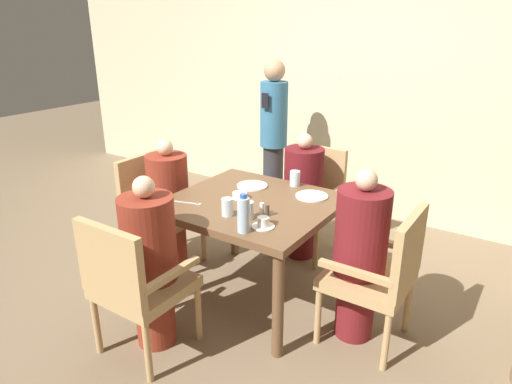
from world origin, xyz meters
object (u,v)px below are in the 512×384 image
object	(u,v)px
glass_tall_near	(227,207)
standing_host	(274,135)
chair_right_side	(380,271)
water_bottle	(243,214)
diner_in_near_chair	(151,262)
bowl_small	(240,195)
plate_main_left	(252,186)
chair_left_side	(157,206)
chair_near_corner	(134,281)
diner_in_left_chair	(169,204)
diner_in_far_chair	(303,195)
teacup_with_saucer	(263,223)
glass_tall_far	(248,210)
glass_tall_mid	(295,178)
plate_main_right	(312,196)
diner_in_right_chair	(360,254)
chair_far_side	(310,195)

from	to	relation	value
glass_tall_near	standing_host	bearing A→B (deg)	112.12
chair_right_side	water_bottle	size ratio (longest dim) A/B	3.84
diner_in_near_chair	bowl_small	size ratio (longest dim) A/B	10.89
chair_right_side	plate_main_left	distance (m)	1.14
chair_left_side	chair_near_corner	size ratio (longest dim) A/B	1.00
bowl_small	glass_tall_near	xyz separation A→B (m)	(0.10, -0.28, 0.03)
diner_in_left_chair	chair_right_side	bearing A→B (deg)	-0.00
diner_in_far_chair	chair_near_corner	world-z (taller)	diner_in_far_chair
teacup_with_saucer	glass_tall_far	size ratio (longest dim) A/B	1.21
chair_right_side	glass_tall_far	xyz separation A→B (m)	(-0.78, -0.26, 0.30)
chair_near_corner	diner_in_near_chair	size ratio (longest dim) A/B	0.82
plate_main_left	water_bottle	world-z (taller)	water_bottle
glass_tall_mid	glass_tall_far	xyz separation A→B (m)	(0.05, -0.69, 0.00)
water_bottle	chair_left_side	bearing A→B (deg)	159.87
plate_main_right	chair_left_side	bearing A→B (deg)	-166.41
diner_in_right_chair	diner_in_near_chair	xyz separation A→B (m)	(-1.01, -0.75, -0.01)
chair_left_side	water_bottle	size ratio (longest dim) A/B	3.84
teacup_with_saucer	bowl_small	world-z (taller)	teacup_with_saucer
chair_near_corner	standing_host	size ratio (longest dim) A/B	0.58
chair_left_side	bowl_small	xyz separation A→B (m)	(0.83, -0.01, 0.27)
chair_far_side	diner_in_near_chair	size ratio (longest dim) A/B	0.82
diner_in_far_chair	glass_tall_far	bearing A→B (deg)	-81.96
chair_left_side	chair_near_corner	bearing A→B (deg)	-51.49
diner_in_left_chair	standing_host	distance (m)	1.40
bowl_small	glass_tall_mid	size ratio (longest dim) A/B	0.89
teacup_with_saucer	bowl_small	bearing A→B (deg)	142.13
chair_far_side	plate_main_right	size ratio (longest dim) A/B	3.96
standing_host	water_bottle	distance (m)	2.00
diner_in_near_chair	diner_in_left_chair	bearing A→B (deg)	127.18
diner_in_left_chair	water_bottle	size ratio (longest dim) A/B	4.56
water_bottle	glass_tall_mid	xyz separation A→B (m)	(-0.13, 0.86, -0.05)
water_bottle	glass_tall_mid	distance (m)	0.87
teacup_with_saucer	glass_tall_mid	world-z (taller)	glass_tall_mid
chair_near_corner	glass_tall_mid	size ratio (longest dim) A/B	7.91
diner_in_left_chair	glass_tall_mid	bearing A→B (deg)	26.10
chair_left_side	glass_tall_far	distance (m)	1.14
diner_in_right_chair	water_bottle	world-z (taller)	diner_in_right_chair
water_bottle	glass_tall_near	bearing A→B (deg)	148.12
chair_left_side	glass_tall_mid	distance (m)	1.15
bowl_small	water_bottle	bearing A→B (deg)	-52.09
diner_in_right_chair	glass_tall_near	distance (m)	0.86
chair_left_side	standing_host	distance (m)	1.43
chair_left_side	diner_in_right_chair	xyz separation A→B (m)	(1.72, 0.00, 0.07)
chair_near_corner	water_bottle	size ratio (longest dim) A/B	3.84
chair_far_side	bowl_small	xyz separation A→B (m)	(-0.10, -0.90, 0.27)
chair_far_side	diner_in_far_chair	size ratio (longest dim) A/B	0.84
diner_in_right_chair	diner_in_far_chair	bearing A→B (deg)	136.34
diner_in_right_chair	water_bottle	distance (m)	0.76
diner_in_right_chair	chair_near_corner	world-z (taller)	diner_in_right_chair
diner_in_left_chair	glass_tall_mid	size ratio (longest dim) A/B	9.40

